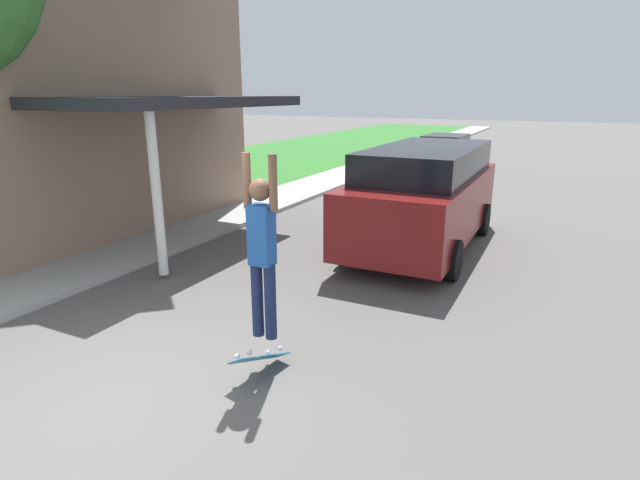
{
  "coord_description": "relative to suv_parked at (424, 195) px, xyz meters",
  "views": [
    {
      "loc": [
        3.98,
        -3.0,
        3.04
      ],
      "look_at": [
        1.07,
        2.9,
        1.1
      ],
      "focal_mm": 28.0,
      "sensor_mm": 36.0,
      "label": 1
    }
  ],
  "objects": [
    {
      "name": "skateboard",
      "position": [
        -0.31,
        -5.57,
        -0.87
      ],
      "size": [
        0.34,
        0.77,
        0.4
      ],
      "color": "#236B99",
      "rests_on": "ground_plane"
    },
    {
      "name": "suv_parked",
      "position": [
        0.0,
        0.0,
        0.0
      ],
      "size": [
        2.14,
        5.07,
        2.04
      ],
      "color": "maroon",
      "rests_on": "ground_plane"
    },
    {
      "name": "ground_plane",
      "position": [
        -1.5,
        -6.71,
        -1.09
      ],
      "size": [
        120.0,
        120.0,
        0.0
      ],
      "primitive_type": "plane",
      "color": "#54514F"
    },
    {
      "name": "lawn",
      "position": [
        -9.5,
        -0.71,
        -1.05
      ],
      "size": [
        10.0,
        80.0,
        0.08
      ],
      "color": "#2D6B28",
      "rests_on": "ground_plane"
    },
    {
      "name": "car_down_street",
      "position": [
        -2.24,
        11.92,
        -0.42
      ],
      "size": [
        1.96,
        4.55,
        1.36
      ],
      "color": "silver",
      "rests_on": "ground_plane"
    },
    {
      "name": "sidewalk",
      "position": [
        -5.1,
        -0.71,
        -1.04
      ],
      "size": [
        1.8,
        80.0,
        0.1
      ],
      "color": "#9E9E99",
      "rests_on": "ground_plane"
    },
    {
      "name": "skateboarder",
      "position": [
        -0.34,
        -5.41,
        0.38
      ],
      "size": [
        0.41,
        0.24,
        2.05
      ],
      "color": "#192347",
      "rests_on": "ground_plane"
    }
  ]
}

